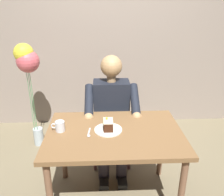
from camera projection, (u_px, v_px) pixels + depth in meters
The scene contains 9 objects.
cafe_rear_panel at pixel (108, 17), 3.04m from camera, with size 6.40×0.12×3.00m, color gray.
dining_table at pixel (114, 140), 1.90m from camera, with size 1.09×0.75×0.71m.
chair at pixel (111, 118), 2.58m from camera, with size 0.42×0.42×0.88m.
seated_person at pixel (112, 113), 2.36m from camera, with size 0.53×0.58×1.20m.
dessert_plate at pixel (108, 130), 1.89m from camera, with size 0.22×0.22×0.01m, color white.
cake_slice at pixel (108, 125), 1.87m from camera, with size 0.08×0.11×0.10m.
coffee_cup at pixel (60, 126), 1.87m from camera, with size 0.11×0.08×0.08m.
dessert_spoon at pixel (89, 134), 1.83m from camera, with size 0.03×0.14×0.01m.
balloon_display at pixel (27, 66), 2.58m from camera, with size 0.27×0.30×1.27m.
Camera 1 is at (0.09, 1.63, 1.66)m, focal length 37.36 mm.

